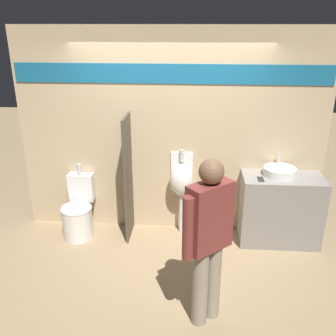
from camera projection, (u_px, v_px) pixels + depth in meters
ground_plane at (167, 248)px, 4.83m from camera, size 16.00×16.00×0.00m
display_wall at (171, 134)px, 4.88m from camera, size 4.01×0.07×2.70m
sink_counter at (280, 210)px, 4.85m from camera, size 1.01×0.51×0.91m
sink_basin at (280, 171)px, 4.71m from camera, size 0.40×0.40×0.25m
cell_phone at (261, 179)px, 4.60m from camera, size 0.07×0.14×0.01m
divider_near_counter at (128, 178)px, 4.86m from camera, size 0.03×0.49×1.66m
urinal_near_counter at (181, 180)px, 4.94m from camera, size 0.31×0.26×1.17m
toilet at (78, 214)px, 5.03m from camera, size 0.41×0.58×0.95m
person_in_vest at (208, 237)px, 3.37m from camera, size 0.47×0.42×1.67m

